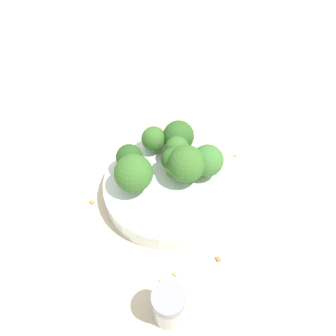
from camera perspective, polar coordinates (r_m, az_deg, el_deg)
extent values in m
plane|color=beige|center=(0.55, 0.00, -4.54)|extent=(3.00, 3.00, 0.00)
cylinder|color=silver|center=(0.54, 0.00, -3.48)|extent=(0.21, 0.21, 0.03)
cylinder|color=#84AD66|center=(0.53, -6.73, -0.07)|extent=(0.02, 0.02, 0.03)
sphere|color=#28511E|center=(0.51, -6.94, 1.47)|extent=(0.04, 0.04, 0.04)
cylinder|color=#7A9E5B|center=(0.52, 3.14, -1.02)|extent=(0.03, 0.03, 0.03)
sphere|color=#386B28|center=(0.50, 3.25, 0.71)|extent=(0.06, 0.06, 0.06)
cylinder|color=#8EB770|center=(0.55, 1.35, 2.10)|extent=(0.02, 0.02, 0.03)
sphere|color=#386B28|center=(0.53, 1.39, 3.54)|extent=(0.04, 0.04, 0.04)
cylinder|color=#7A9E5B|center=(0.53, 6.67, -0.22)|extent=(0.02, 0.02, 0.02)
sphere|color=#3D7533|center=(0.52, 6.88, 1.30)|extent=(0.05, 0.05, 0.05)
cylinder|color=#7A9E5B|center=(0.53, 0.28, 0.25)|extent=(0.03, 0.03, 0.03)
sphere|color=#2D5B23|center=(0.52, 0.28, 1.66)|extent=(0.04, 0.04, 0.04)
cylinder|color=#84AD66|center=(0.57, 1.79, 4.13)|extent=(0.02, 0.02, 0.02)
sphere|color=#2D5B23|center=(0.55, 1.84, 5.58)|extent=(0.05, 0.05, 0.05)
cylinder|color=#8EB770|center=(0.57, -2.43, 3.86)|extent=(0.02, 0.02, 0.02)
sphere|color=#386B28|center=(0.55, -2.49, 5.10)|extent=(0.04, 0.04, 0.04)
cylinder|color=#7A9E5B|center=(0.51, -5.80, -2.63)|extent=(0.02, 0.02, 0.03)
sphere|color=#386B28|center=(0.49, -6.02, -0.91)|extent=(0.06, 0.06, 0.06)
cylinder|color=#B2B7BC|center=(0.44, 0.08, -23.18)|extent=(0.04, 0.04, 0.05)
cylinder|color=gray|center=(0.41, 0.09, -21.84)|extent=(0.04, 0.04, 0.01)
cube|color=#AD7F4C|center=(0.62, 11.63, 2.20)|extent=(0.00, 0.01, 0.01)
cube|color=#AD7F4C|center=(0.56, -13.16, -5.70)|extent=(0.01, 0.01, 0.01)
cube|color=olive|center=(0.50, 8.76, -15.32)|extent=(0.01, 0.01, 0.01)
cube|color=tan|center=(0.48, 1.23, -17.93)|extent=(0.01, 0.01, 0.01)
cube|color=tan|center=(0.48, -1.01, -19.11)|extent=(0.01, 0.01, 0.01)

